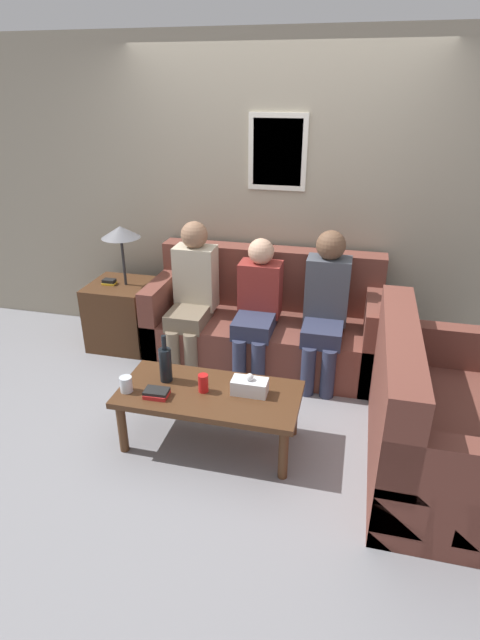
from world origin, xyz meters
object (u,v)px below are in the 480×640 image
person_right (326,303)px  wine_bottle (165,364)px  couch_side (431,425)px  person_middle (257,303)px  couch_main (265,325)px  person_left (192,290)px  coffee_table (209,399)px  drinking_glass (126,384)px

person_right → wine_bottle: bearing=-134.5°
couch_side → person_middle: (-1.29, 0.95, 0.27)m
couch_main → person_right: 0.63m
wine_bottle → person_left: 1.01m
couch_main → person_left: size_ratio=1.60×
couch_side → coffee_table: size_ratio=1.21×
person_left → couch_side: bearing=-27.9°
coffee_table → person_left: (-0.46, 1.06, 0.30)m
couch_main → person_middle: 0.33m
couch_side → wine_bottle: 1.72m
coffee_table → person_left: person_left is taller
drinking_glass → person_left: (0.06, 1.18, 0.20)m
person_left → person_middle: size_ratio=1.09×
wine_bottle → person_right: 1.38m
couch_side → drinking_glass: couch_side is taller
coffee_table → person_middle: bearing=84.6°
couch_side → coffee_table: couch_side is taller
couch_side → wine_bottle: (-1.70, -0.02, 0.20)m
couch_main → wine_bottle: 1.25m
drinking_glass → person_right: 1.66m
couch_side → person_left: bearing=62.1°
couch_main → couch_side: (1.25, -1.13, 0.00)m
couch_main → drinking_glass: couch_main is taller
person_middle → coffee_table: bearing=-95.4°
wine_bottle → person_right: (0.96, 0.98, 0.13)m
drinking_glass → person_middle: (0.62, 1.15, 0.15)m
coffee_table → person_left: 1.20m
person_left → drinking_glass: bearing=-92.9°
wine_bottle → coffee_table: bearing=-11.8°
person_middle → person_left: bearing=177.2°
coffee_table → person_middle: (0.10, 1.04, 0.25)m
couch_main → person_middle: person_middle is taller
coffee_table → wine_bottle: size_ratio=3.51×
coffee_table → couch_side: bearing=3.5°
person_middle → person_right: size_ratio=0.92×
coffee_table → drinking_glass: 0.55m
person_left → person_right: bearing=-1.0°
coffee_table → person_right: size_ratio=0.98×
coffee_table → person_right: 1.26m
coffee_table → person_middle: 1.07m
couch_side → person_left: size_ratio=1.19×
couch_side → drinking_glass: size_ratio=13.74×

